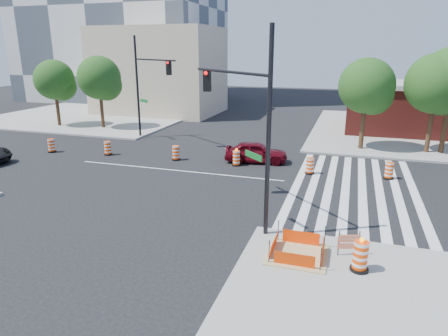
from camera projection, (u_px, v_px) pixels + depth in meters
The scene contains 23 objects.
ground at pixel (177, 170), 25.78m from camera, with size 120.00×120.00×0.00m, color black.
sidewalk_ne at pixel (435, 133), 36.88m from camera, with size 22.00×22.00×0.15m, color gray.
sidewalk_nw at pixel (101, 114), 47.46m from camera, with size 22.00×22.00×0.15m, color gray.
crosswalk_east at pixel (354, 188), 22.56m from camera, with size 6.75×13.50×0.01m.
lane_centerline at pixel (177, 170), 25.78m from camera, with size 14.00×0.12×0.01m, color silver.
excavation_pit at pixel (297, 253), 14.86m from camera, with size 2.20×2.20×0.90m.
brick_storefront at pixel (439, 109), 36.24m from camera, with size 16.50×8.50×4.60m.
beige_midrise at pixel (160, 71), 47.94m from camera, with size 14.00×10.00×10.00m, color #C5B296.
red_coupe at pixel (256, 152), 27.45m from camera, with size 1.72×4.27×1.45m, color #570712.
signal_pole_se at pixel (245, 110), 16.70m from camera, with size 4.66×4.40×8.29m.
signal_pole_nw at pixel (147, 79), 32.64m from camera, with size 5.40×3.72×8.48m.
pit_drum at pixel (360, 257), 13.71m from camera, with size 0.64×0.64×1.26m.
barricade at pixel (349, 242), 14.74m from camera, with size 0.80×0.29×0.98m.
tree_north_a at pixel (55, 82), 39.09m from camera, with size 3.88×3.87×6.58m.
tree_north_b at pixel (100, 80), 37.98m from camera, with size 4.10×4.10×6.97m.
tree_north_c at pixel (367, 89), 29.68m from camera, with size 4.10×4.10×6.96m.
tree_north_d at pixel (436, 87), 28.50m from camera, with size 4.32×4.32×7.34m.
median_drum_0 at pixel (51, 146), 30.21m from camera, with size 0.60×0.60×1.02m.
median_drum_1 at pixel (108, 149), 29.42m from camera, with size 0.60×0.60×1.02m.
median_drum_2 at pixel (176, 153), 28.07m from camera, with size 0.60×0.60×1.02m.
median_drum_3 at pixel (236, 159), 26.72m from camera, with size 0.60×0.60×1.18m.
median_drum_4 at pixel (310, 166), 24.96m from camera, with size 0.60×0.60×1.02m.
median_drum_5 at pixel (389, 171), 23.97m from camera, with size 0.60×0.60×1.02m.
Camera 1 is at (10.48, -22.53, 7.53)m, focal length 32.00 mm.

